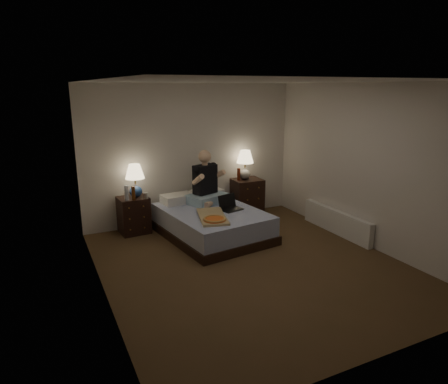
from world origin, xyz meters
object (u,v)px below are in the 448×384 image
laptop (232,203)px  pizza_box (215,220)px  beer_bottle_left (133,193)px  bed (212,223)px  water_bottle (127,193)px  nightstand_left (134,215)px  radiator (336,222)px  beer_bottle_right (239,174)px  nightstand_right (246,197)px  lamp_left (135,181)px  lamp_right (245,165)px  person (207,177)px  soda_can (146,196)px

laptop → pizza_box: size_ratio=0.45×
beer_bottle_left → laptop: 1.62m
bed → beer_bottle_left: 1.39m
water_bottle → laptop: 1.73m
bed → nightstand_left: bearing=139.4°
water_bottle → radiator: water_bottle is taller
beer_bottle_left → radiator: 3.45m
beer_bottle_left → beer_bottle_right: beer_bottle_right is taller
nightstand_left → beer_bottle_right: 2.09m
nightstand_right → lamp_left: bearing=-177.3°
bed → radiator: bed is taller
lamp_right → radiator: bearing=-59.2°
bed → radiator: bearing=-29.1°
radiator → water_bottle: bearing=156.5°
nightstand_left → beer_bottle_left: beer_bottle_left is taller
pizza_box → beer_bottle_right: bearing=64.3°
bed → person: person is taller
nightstand_left → lamp_left: (0.06, 0.02, 0.59)m
person → pizza_box: size_ratio=1.22×
soda_can → laptop: bearing=-29.7°
lamp_left → beer_bottle_right: size_ratio=2.43×
bed → beer_bottle_left: bearing=146.0°
nightstand_right → radiator: 1.81m
lamp_right → pizza_box: lamp_right is taller
beer_bottle_right → laptop: beer_bottle_right is taller
lamp_left → beer_bottle_right: 1.97m
lamp_left → radiator: lamp_left is taller
lamp_left → soda_can: (0.13, -0.19, -0.23)m
lamp_left → radiator: 3.49m
nightstand_right → beer_bottle_right: 0.51m
lamp_right → laptop: bearing=-129.1°
nightstand_right → lamp_right: 0.64m
beer_bottle_right → radiator: beer_bottle_right is taller
beer_bottle_right → person: (-0.80, -0.34, 0.09)m
soda_can → laptop: (1.24, -0.71, -0.10)m
bed → water_bottle: size_ratio=7.32×
water_bottle → beer_bottle_left: size_ratio=1.09×
lamp_left → soda_can: bearing=-56.2°
lamp_right → beer_bottle_left: size_ratio=2.43×
nightstand_left → lamp_right: lamp_right is taller
nightstand_left → lamp_left: size_ratio=1.12×
bed → person: (0.10, 0.42, 0.69)m
bed → radiator: 2.13m
nightstand_right → person: person is taller
lamp_right → water_bottle: bearing=-175.9°
bed → beer_bottle_right: bearing=32.9°
pizza_box → radiator: bearing=8.6°
bed → lamp_right: (1.04, 0.78, 0.77)m
beer_bottle_right → radiator: bearing=-55.1°
bed → radiator: (1.97, -0.79, -0.03)m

